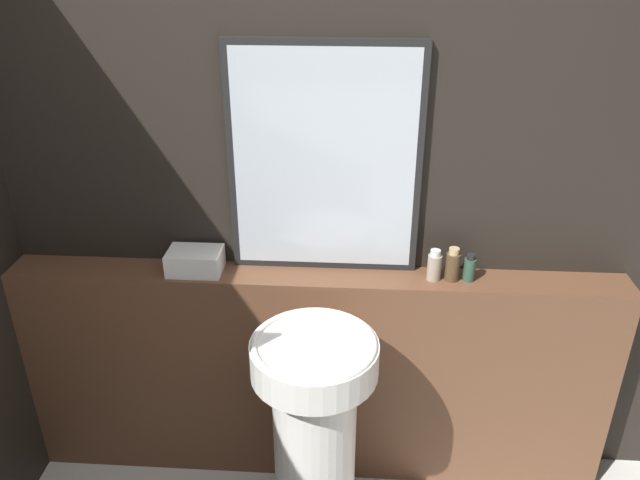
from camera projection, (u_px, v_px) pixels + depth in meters
The scene contains 8 objects.
wall_back at pixel (317, 198), 2.40m from camera, with size 8.00×0.06×2.50m.
vanity_counter at pixel (315, 375), 2.64m from camera, with size 2.42×0.18×0.98m.
pedestal_sink at pixel (315, 433), 2.26m from camera, with size 0.44×0.44×0.95m.
mirror at pixel (324, 162), 2.28m from camera, with size 0.71×0.03×0.88m.
towel_stack at pixel (195, 261), 2.42m from camera, with size 0.21×0.14×0.09m.
shampoo_bottle at pixel (434, 266), 2.36m from camera, with size 0.05×0.05×0.12m.
conditioner_bottle at pixel (453, 265), 2.36m from camera, with size 0.05×0.05×0.13m.
lotion_bottle at pixel (470, 268), 2.36m from camera, with size 0.05×0.05×0.11m.
Camera 1 is at (0.16, -0.68, 2.18)m, focal length 35.00 mm.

